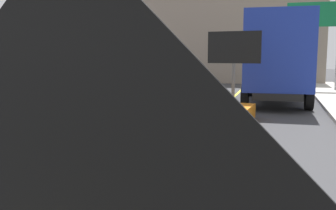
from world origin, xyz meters
The scene contains 7 objects.
arrow_board_trailer centered at (0.75, 13.22, 0.48)m, with size 1.60×1.90×2.70m.
box_truck centered at (1.93, 17.99, 1.91)m, with size 2.76×6.82×3.57m.
pickup_car centered at (-2.09, 11.72, 0.70)m, with size 2.33×4.90×1.38m.
highway_guide_sign centered at (4.25, 23.72, 3.42)m, with size 2.79×0.24×5.00m.
far_building_block centered at (-1.40, 31.58, 3.58)m, with size 12.77×6.43×7.16m, color gray.
traffic_cone_mid_lane centered at (0.78, 7.42, 0.32)m, with size 0.36×0.36×0.65m.
traffic_cone_far_lane centered at (0.98, 10.31, 0.29)m, with size 0.36×0.36×0.59m.
Camera 1 is at (2.09, 1.80, 2.00)m, focal length 40.11 mm.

